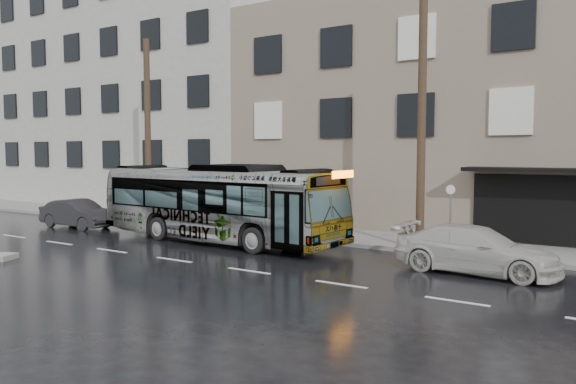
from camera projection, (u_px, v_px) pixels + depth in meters
name	position (u px, v px, depth m)	size (l,w,h in m)	color
ground	(222.00, 249.00, 21.09)	(120.00, 120.00, 0.00)	black
sidewalk	(293.00, 232.00, 25.16)	(90.00, 3.60, 0.15)	gray
building_taupe	(459.00, 116.00, 28.51)	(20.00, 12.00, 11.00)	#796E5D
building_grey	(160.00, 94.00, 42.24)	(26.00, 15.00, 16.00)	#B8B5AE
utility_pole_front	(422.00, 124.00, 19.92)	(0.30, 0.30, 9.00)	#423221
utility_pole_rear	(148.00, 132.00, 27.63)	(0.30, 0.30, 9.00)	#423221
sign_post	(450.00, 218.00, 19.55)	(0.06, 0.06, 2.40)	slate
bus	(217.00, 203.00, 22.77)	(2.65, 11.33, 3.16)	#B2B2B2
white_sedan	(476.00, 250.00, 16.92)	(1.99, 4.89, 1.42)	#B2B0A9
dark_sedan	(78.00, 214.00, 27.03)	(1.44, 4.14, 1.36)	black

